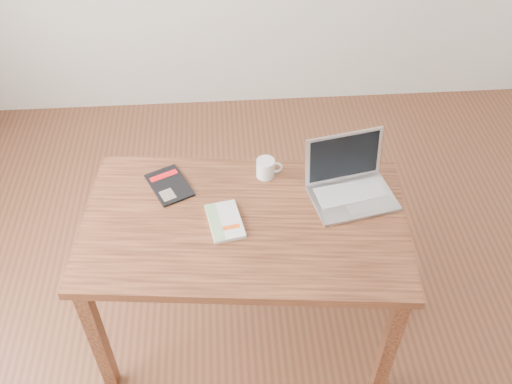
{
  "coord_description": "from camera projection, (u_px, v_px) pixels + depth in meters",
  "views": [
    {
      "loc": [
        -0.23,
        -1.43,
        2.44
      ],
      "look_at": [
        -0.12,
        0.18,
        0.85
      ],
      "focal_mm": 40.0,
      "sensor_mm": 36.0,
      "label": 1
    }
  ],
  "objects": [
    {
      "name": "white_guidebook",
      "position": [
        225.0,
        221.0,
        2.28
      ],
      "size": [
        0.16,
        0.23,
        0.02
      ],
      "rotation": [
        0.0,
        0.0,
        0.19
      ],
      "color": "silver",
      "rests_on": "desk"
    },
    {
      "name": "coffee_mug",
      "position": [
        266.0,
        168.0,
        2.45
      ],
      "size": [
        0.11,
        0.08,
        0.08
      ],
      "rotation": [
        0.0,
        0.0,
        -0.01
      ],
      "color": "white",
      "rests_on": "desk"
    },
    {
      "name": "room",
      "position": [
        276.0,
        117.0,
        1.78
      ],
      "size": [
        4.04,
        4.04,
        2.7
      ],
      "color": "#562F1D",
      "rests_on": "ground"
    },
    {
      "name": "black_guidebook",
      "position": [
        169.0,
        185.0,
        2.43
      ],
      "size": [
        0.22,
        0.26,
        0.01
      ],
      "rotation": [
        0.0,
        0.0,
        0.45
      ],
      "color": "black",
      "rests_on": "desk"
    },
    {
      "name": "desk",
      "position": [
        245.0,
        235.0,
        2.35
      ],
      "size": [
        1.38,
        0.88,
        0.75
      ],
      "rotation": [
        0.0,
        0.0,
        -0.1
      ],
      "color": "#522B18",
      "rests_on": "ground"
    },
    {
      "name": "laptop",
      "position": [
        350.0,
        183.0,
        2.37
      ],
      "size": [
        0.38,
        0.33,
        0.24
      ],
      "rotation": [
        0.0,
        0.0,
        0.2
      ],
      "color": "silver",
      "rests_on": "desk"
    }
  ]
}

